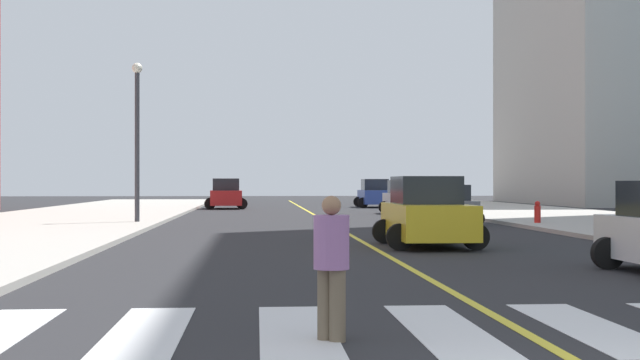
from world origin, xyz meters
TOP-DOWN VIEW (x-y plane):
  - crosswalk_paint at (0.00, 4.00)m, footprint 13.50×4.00m
  - lane_divider_paint at (0.00, 40.00)m, footprint 0.16×80.00m
  - parking_garage_concrete at (28.80, 65.32)m, footprint 18.00×24.00m
  - car_yellow_second at (1.58, 17.68)m, footprint 2.75×4.41m
  - car_silver_third at (5.30, 42.94)m, footprint 2.78×4.38m
  - car_blue_fourth at (5.34, 56.22)m, footprint 2.85×4.57m
  - car_red_fifth at (-5.29, 53.42)m, footprint 3.01×4.70m
  - car_green_sixth at (5.04, 36.50)m, footprint 2.38×3.81m
  - car_gray_seventh at (5.10, 30.44)m, footprint 2.46×3.86m
  - pedestrian_crossing at (-2.34, 3.30)m, footprint 0.41×0.41m
  - fire_hydrant at (8.26, 28.46)m, footprint 0.26×0.26m
  - street_lamp at (-8.20, 30.69)m, footprint 0.44×0.44m

SIDE VIEW (x-z plane):
  - lane_divider_paint at x=0.00m, z-range 0.00..0.01m
  - crosswalk_paint at x=0.00m, z-range 0.00..0.01m
  - fire_hydrant at x=8.26m, z-range 0.13..1.02m
  - car_gray_seventh at x=5.10m, z-range -0.06..1.64m
  - car_green_sixth at x=5.04m, z-range -0.06..1.65m
  - car_silver_third at x=5.30m, z-range -0.06..1.87m
  - pedestrian_crossing at x=-2.34m, z-range 0.08..1.73m
  - car_yellow_second at x=1.58m, z-range -0.06..1.90m
  - car_blue_fourth at x=5.34m, z-range -0.07..1.98m
  - car_red_fifth at x=-5.29m, z-range -0.07..1.99m
  - street_lamp at x=-8.20m, z-range 0.80..7.48m
  - parking_garage_concrete at x=28.80m, z-range 0.00..25.73m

